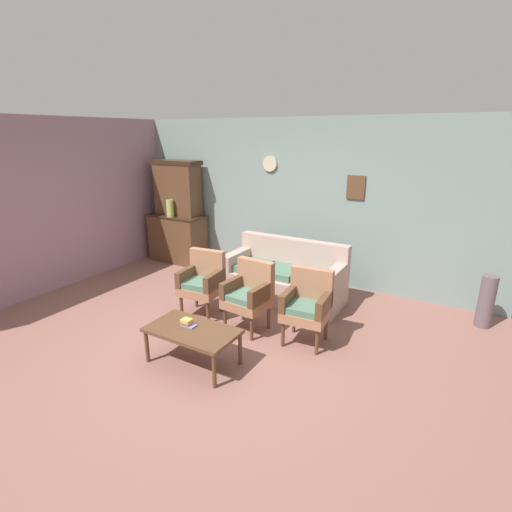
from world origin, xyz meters
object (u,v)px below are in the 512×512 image
(vase_on_cabinet, at_px, (170,208))
(armchair_row_middle, at_px, (307,304))
(armchair_near_couch_end, at_px, (249,293))
(floor_vase_by_wall, at_px, (486,301))
(coffee_table, at_px, (192,333))
(floral_couch, at_px, (285,279))
(book_stack_on_table, at_px, (188,323))
(armchair_by_doorway, at_px, (203,280))
(side_cabinet, at_px, (178,238))

(vase_on_cabinet, height_order, armchair_row_middle, vase_on_cabinet)
(armchair_near_couch_end, xyz_separation_m, floor_vase_by_wall, (2.64, 1.60, -0.15))
(coffee_table, bearing_deg, floral_couch, 87.19)
(coffee_table, xyz_separation_m, book_stack_on_table, (-0.09, 0.03, 0.08))
(armchair_near_couch_end, bearing_deg, vase_on_cabinet, 150.19)
(armchair_by_doorway, xyz_separation_m, armchair_near_couch_end, (0.78, -0.05, 0.00))
(vase_on_cabinet, bearing_deg, coffee_table, -44.73)
(floor_vase_by_wall, bearing_deg, side_cabinet, 178.92)
(vase_on_cabinet, relative_size, armchair_near_couch_end, 0.35)
(side_cabinet, relative_size, vase_on_cabinet, 3.62)
(side_cabinet, distance_m, coffee_table, 3.73)
(vase_on_cabinet, relative_size, book_stack_on_table, 2.00)
(side_cabinet, height_order, floral_couch, side_cabinet)
(vase_on_cabinet, height_order, floor_vase_by_wall, vase_on_cabinet)
(armchair_by_doorway, height_order, armchair_near_couch_end, same)
(vase_on_cabinet, distance_m, floor_vase_by_wall, 5.36)
(floor_vase_by_wall, bearing_deg, armchair_row_middle, -140.71)
(vase_on_cabinet, relative_size, armchair_row_middle, 0.35)
(side_cabinet, height_order, armchair_row_middle, side_cabinet)
(armchair_by_doorway, bearing_deg, book_stack_on_table, -60.37)
(armchair_row_middle, relative_size, book_stack_on_table, 5.65)
(floral_couch, relative_size, armchair_by_doorway, 1.98)
(vase_on_cabinet, bearing_deg, floor_vase_by_wall, 0.76)
(side_cabinet, bearing_deg, floral_couch, -13.12)
(vase_on_cabinet, xyz_separation_m, armchair_row_middle, (3.44, -1.46, -0.59))
(armchair_row_middle, bearing_deg, vase_on_cabinet, 157.02)
(armchair_row_middle, bearing_deg, side_cabinet, 154.72)
(coffee_table, bearing_deg, side_cabinet, 133.53)
(floor_vase_by_wall, bearing_deg, armchair_by_doorway, -155.68)
(armchair_by_doorway, xyz_separation_m, armchair_row_middle, (1.56, 0.02, 0.00))
(armchair_near_couch_end, bearing_deg, armchair_row_middle, 5.15)
(side_cabinet, relative_size, floor_vase_by_wall, 1.63)
(floral_couch, bearing_deg, side_cabinet, 166.88)
(side_cabinet, distance_m, book_stack_on_table, 3.65)
(armchair_row_middle, bearing_deg, book_stack_on_table, -133.06)
(vase_on_cabinet, distance_m, coffee_table, 3.66)
(armchair_near_couch_end, height_order, armchair_row_middle, same)
(armchair_by_doorway, xyz_separation_m, book_stack_on_table, (0.58, -1.02, -0.04))
(floral_couch, distance_m, armchair_row_middle, 1.29)
(armchair_row_middle, bearing_deg, floor_vase_by_wall, 39.29)
(floral_couch, xyz_separation_m, armchair_near_couch_end, (0.01, -1.08, 0.17))
(floral_couch, height_order, armchair_near_couch_end, same)
(book_stack_on_table, distance_m, floor_vase_by_wall, 3.84)
(book_stack_on_table, bearing_deg, floral_couch, 84.78)
(floral_couch, bearing_deg, floor_vase_by_wall, 11.10)
(armchair_by_doorway, relative_size, floor_vase_by_wall, 1.27)
(side_cabinet, bearing_deg, armchair_row_middle, -25.28)
(vase_on_cabinet, distance_m, book_stack_on_table, 3.57)
(vase_on_cabinet, xyz_separation_m, armchair_by_doorway, (1.89, -1.48, -0.59))
(side_cabinet, height_order, vase_on_cabinet, vase_on_cabinet)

